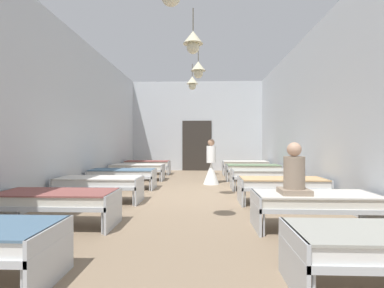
% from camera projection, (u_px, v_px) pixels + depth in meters
% --- Properties ---
extents(ground_plane, '(6.83, 13.56, 0.10)m').
position_uv_depth(ground_plane, '(191.00, 197.00, 7.46)').
color(ground_plane, '#8C755B').
extents(room_shell, '(6.63, 13.16, 4.30)m').
position_uv_depth(room_shell, '(193.00, 116.00, 8.81)').
color(room_shell, silver).
rests_on(room_shell, ground).
extents(bed_left_row_1, '(1.90, 0.84, 0.57)m').
position_uv_depth(bed_left_row_1, '(57.00, 200.00, 4.69)').
color(bed_left_row_1, '#B7BCC1').
rests_on(bed_left_row_1, ground).
extents(bed_right_row_1, '(1.90, 0.84, 0.57)m').
position_uv_depth(bed_right_row_1, '(315.00, 202.00, 4.53)').
color(bed_right_row_1, '#B7BCC1').
rests_on(bed_right_row_1, ground).
extents(bed_left_row_2, '(1.90, 0.84, 0.57)m').
position_uv_depth(bed_left_row_2, '(99.00, 183.00, 6.59)').
color(bed_left_row_2, '#B7BCC1').
rests_on(bed_left_row_2, ground).
extents(bed_right_row_2, '(1.90, 0.84, 0.57)m').
position_uv_depth(bed_right_row_2, '(282.00, 184.00, 6.43)').
color(bed_right_row_2, '#B7BCC1').
rests_on(bed_right_row_2, ground).
extents(bed_left_row_3, '(1.90, 0.84, 0.57)m').
position_uv_depth(bed_left_row_3, '(123.00, 174.00, 8.49)').
color(bed_left_row_3, '#B7BCC1').
rests_on(bed_left_row_3, ground).
extents(bed_right_row_3, '(1.90, 0.84, 0.57)m').
position_uv_depth(bed_right_row_3, '(264.00, 174.00, 8.33)').
color(bed_right_row_3, '#B7BCC1').
rests_on(bed_right_row_3, ground).
extents(bed_left_row_4, '(1.90, 0.84, 0.57)m').
position_uv_depth(bed_left_row_4, '(137.00, 168.00, 10.39)').
color(bed_left_row_4, '#B7BCC1').
rests_on(bed_left_row_4, ground).
extents(bed_right_row_4, '(1.90, 0.84, 0.57)m').
position_uv_depth(bed_right_row_4, '(253.00, 168.00, 10.23)').
color(bed_right_row_4, '#B7BCC1').
rests_on(bed_right_row_4, ground).
extents(bed_left_row_5, '(1.90, 0.84, 0.57)m').
position_uv_depth(bed_left_row_5, '(148.00, 164.00, 12.29)').
color(bed_left_row_5, '#B7BCC1').
rests_on(bed_left_row_5, ground).
extents(bed_right_row_5, '(1.90, 0.84, 0.57)m').
position_uv_depth(bed_right_row_5, '(245.00, 164.00, 12.13)').
color(bed_right_row_5, '#B7BCC1').
rests_on(bed_right_row_5, ground).
extents(nurse_near_aisle, '(0.52, 0.52, 1.49)m').
position_uv_depth(nurse_near_aisle, '(211.00, 168.00, 9.41)').
color(nurse_near_aisle, white).
rests_on(nurse_near_aisle, ground).
extents(patient_seated_primary, '(0.44, 0.44, 0.80)m').
position_uv_depth(patient_seated_primary, '(294.00, 175.00, 4.46)').
color(patient_seated_primary, gray).
rests_on(patient_seated_primary, bed_right_row_1).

